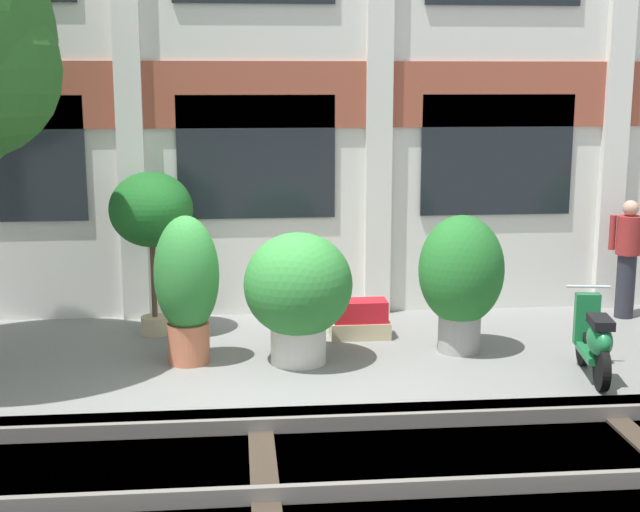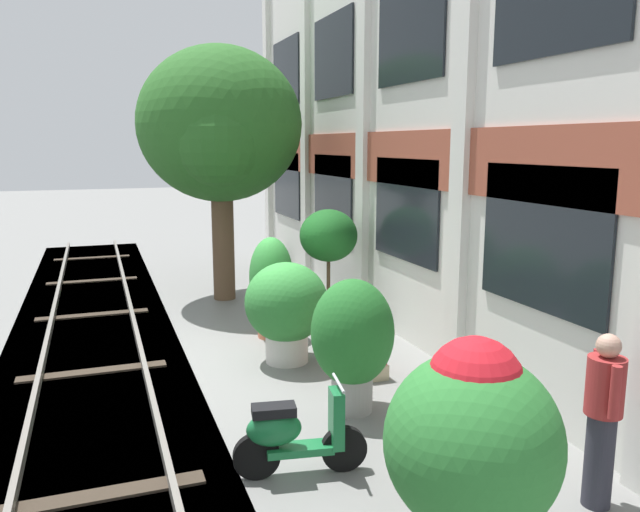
{
  "view_description": "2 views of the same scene",
  "coord_description": "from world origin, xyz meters",
  "px_view_note": "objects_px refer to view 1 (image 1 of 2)",
  "views": [
    {
      "loc": [
        -0.3,
        -9.59,
        3.34
      ],
      "look_at": [
        0.74,
        1.28,
        1.14
      ],
      "focal_mm": 50.0,
      "sensor_mm": 36.0,
      "label": 1
    },
    {
      "loc": [
        9.29,
        -2.12,
        3.34
      ],
      "look_at": [
        0.23,
        1.16,
        1.6
      ],
      "focal_mm": 35.0,
      "sensor_mm": 36.0,
      "label": 2
    }
  ],
  "objects_px": {
    "potted_plant_square_trough": "(360,320)",
    "potted_plant_fluted_column": "(187,283)",
    "potted_plant_low_pan": "(151,213)",
    "resident_by_doorway": "(628,255)",
    "scooter_near_curb": "(595,341)",
    "potted_plant_glazed_jar": "(298,290)",
    "potted_plant_stone_basin": "(461,275)"
  },
  "relations": [
    {
      "from": "potted_plant_low_pan",
      "to": "potted_plant_fluted_column",
      "type": "bearing_deg",
      "value": -68.14
    },
    {
      "from": "resident_by_doorway",
      "to": "potted_plant_stone_basin",
      "type": "bearing_deg",
      "value": -39.6
    },
    {
      "from": "potted_plant_square_trough",
      "to": "resident_by_doorway",
      "type": "distance_m",
      "value": 3.97
    },
    {
      "from": "resident_by_doorway",
      "to": "potted_plant_glazed_jar",
      "type": "bearing_deg",
      "value": -47.26
    },
    {
      "from": "potted_plant_glazed_jar",
      "to": "potted_plant_fluted_column",
      "type": "distance_m",
      "value": 1.31
    },
    {
      "from": "scooter_near_curb",
      "to": "potted_plant_square_trough",
      "type": "bearing_deg",
      "value": 61.51
    },
    {
      "from": "potted_plant_square_trough",
      "to": "resident_by_doorway",
      "type": "relative_size",
      "value": 0.46
    },
    {
      "from": "potted_plant_stone_basin",
      "to": "resident_by_doorway",
      "type": "distance_m",
      "value": 3.03
    },
    {
      "from": "potted_plant_glazed_jar",
      "to": "scooter_near_curb",
      "type": "height_order",
      "value": "potted_plant_glazed_jar"
    },
    {
      "from": "potted_plant_fluted_column",
      "to": "scooter_near_curb",
      "type": "height_order",
      "value": "potted_plant_fluted_column"
    },
    {
      "from": "potted_plant_glazed_jar",
      "to": "scooter_near_curb",
      "type": "relative_size",
      "value": 1.14
    },
    {
      "from": "potted_plant_low_pan",
      "to": "resident_by_doorway",
      "type": "bearing_deg",
      "value": 1.96
    },
    {
      "from": "potted_plant_low_pan",
      "to": "potted_plant_square_trough",
      "type": "xyz_separation_m",
      "value": [
        2.67,
        -0.41,
        -1.38
      ]
    },
    {
      "from": "potted_plant_square_trough",
      "to": "resident_by_doorway",
      "type": "bearing_deg",
      "value": 9.38
    },
    {
      "from": "potted_plant_low_pan",
      "to": "potted_plant_fluted_column",
      "type": "distance_m",
      "value": 1.49
    },
    {
      "from": "potted_plant_fluted_column",
      "to": "potted_plant_low_pan",
      "type": "bearing_deg",
      "value": 111.86
    },
    {
      "from": "potted_plant_glazed_jar",
      "to": "potted_plant_fluted_column",
      "type": "relative_size",
      "value": 0.89
    },
    {
      "from": "potted_plant_low_pan",
      "to": "scooter_near_curb",
      "type": "distance_m",
      "value": 5.67
    },
    {
      "from": "potted_plant_stone_basin",
      "to": "potted_plant_glazed_jar",
      "type": "height_order",
      "value": "potted_plant_stone_basin"
    },
    {
      "from": "potted_plant_stone_basin",
      "to": "potted_plant_fluted_column",
      "type": "relative_size",
      "value": 0.96
    },
    {
      "from": "potted_plant_square_trough",
      "to": "potted_plant_fluted_column",
      "type": "height_order",
      "value": "potted_plant_fluted_column"
    },
    {
      "from": "potted_plant_low_pan",
      "to": "potted_plant_fluted_column",
      "type": "height_order",
      "value": "potted_plant_low_pan"
    },
    {
      "from": "potted_plant_low_pan",
      "to": "resident_by_doorway",
      "type": "relative_size",
      "value": 1.29
    },
    {
      "from": "potted_plant_square_trough",
      "to": "potted_plant_fluted_column",
      "type": "xyz_separation_m",
      "value": [
        -2.17,
        -0.83,
        0.73
      ]
    },
    {
      "from": "potted_plant_stone_basin",
      "to": "potted_plant_fluted_column",
      "type": "bearing_deg",
      "value": -177.79
    },
    {
      "from": "potted_plant_fluted_column",
      "to": "scooter_near_curb",
      "type": "relative_size",
      "value": 1.29
    },
    {
      "from": "potted_plant_square_trough",
      "to": "scooter_near_curb",
      "type": "height_order",
      "value": "scooter_near_curb"
    },
    {
      "from": "potted_plant_low_pan",
      "to": "potted_plant_square_trough",
      "type": "bearing_deg",
      "value": -8.82
    },
    {
      "from": "potted_plant_stone_basin",
      "to": "resident_by_doorway",
      "type": "relative_size",
      "value": 1.02
    },
    {
      "from": "potted_plant_fluted_column",
      "to": "resident_by_doorway",
      "type": "height_order",
      "value": "potted_plant_fluted_column"
    },
    {
      "from": "potted_plant_square_trough",
      "to": "potted_plant_glazed_jar",
      "type": "height_order",
      "value": "potted_plant_glazed_jar"
    },
    {
      "from": "potted_plant_low_pan",
      "to": "scooter_near_curb",
      "type": "bearing_deg",
      "value": -24.23
    }
  ]
}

